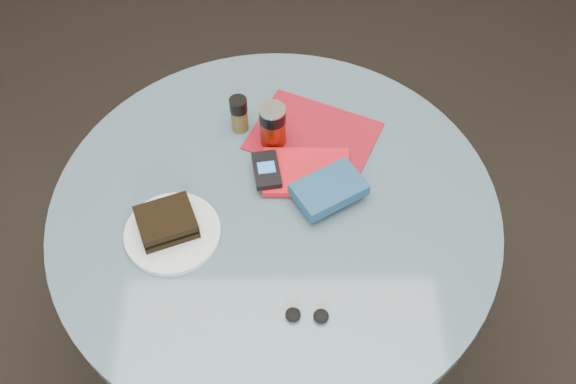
{
  "coord_description": "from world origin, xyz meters",
  "views": [
    {
      "loc": [
        0.02,
        -0.82,
        1.91
      ],
      "look_at": [
        0.03,
        0.0,
        0.8
      ],
      "focal_mm": 40.0,
      "sensor_mm": 36.0,
      "label": 1
    }
  ],
  "objects_px": {
    "soda_can": "(273,126)",
    "pepper_grinder": "(239,114)",
    "sandwich": "(167,222)",
    "novel": "(329,189)",
    "red_book": "(306,172)",
    "table": "(276,244)",
    "headphones": "(307,315)",
    "mp3_player": "(266,170)",
    "plate": "(173,233)",
    "magazine": "(313,136)"
  },
  "relations": [
    {
      "from": "table",
      "to": "sandwich",
      "type": "distance_m",
      "value": 0.31
    },
    {
      "from": "plate",
      "to": "pepper_grinder",
      "type": "xyz_separation_m",
      "value": [
        0.13,
        0.31,
        0.04
      ]
    },
    {
      "from": "table",
      "to": "headphones",
      "type": "xyz_separation_m",
      "value": [
        0.06,
        -0.27,
        0.17
      ]
    },
    {
      "from": "red_book",
      "to": "mp3_player",
      "type": "bearing_deg",
      "value": -175.29
    },
    {
      "from": "soda_can",
      "to": "red_book",
      "type": "distance_m",
      "value": 0.13
    },
    {
      "from": "soda_can",
      "to": "red_book",
      "type": "xyz_separation_m",
      "value": [
        0.08,
        -0.1,
        -0.04
      ]
    },
    {
      "from": "sandwich",
      "to": "novel",
      "type": "bearing_deg",
      "value": 13.15
    },
    {
      "from": "red_book",
      "to": "headphones",
      "type": "bearing_deg",
      "value": -90.25
    },
    {
      "from": "soda_can",
      "to": "table",
      "type": "bearing_deg",
      "value": -88.89
    },
    {
      "from": "headphones",
      "to": "mp3_player",
      "type": "bearing_deg",
      "value": 103.36
    },
    {
      "from": "table",
      "to": "magazine",
      "type": "xyz_separation_m",
      "value": [
        0.09,
        0.2,
        0.17
      ]
    },
    {
      "from": "table",
      "to": "plate",
      "type": "relative_size",
      "value": 4.85
    },
    {
      "from": "table",
      "to": "red_book",
      "type": "height_order",
      "value": "red_book"
    },
    {
      "from": "plate",
      "to": "novel",
      "type": "height_order",
      "value": "novel"
    },
    {
      "from": "magazine",
      "to": "red_book",
      "type": "xyz_separation_m",
      "value": [
        -0.02,
        -0.12,
        0.01
      ]
    },
    {
      "from": "soda_can",
      "to": "sandwich",
      "type": "bearing_deg",
      "value": -131.96
    },
    {
      "from": "headphones",
      "to": "plate",
      "type": "bearing_deg",
      "value": 145.28
    },
    {
      "from": "table",
      "to": "sandwich",
      "type": "xyz_separation_m",
      "value": [
        -0.23,
        -0.06,
        0.2
      ]
    },
    {
      "from": "pepper_grinder",
      "to": "novel",
      "type": "xyz_separation_m",
      "value": [
        0.2,
        -0.22,
        -0.01
      ]
    },
    {
      "from": "red_book",
      "to": "novel",
      "type": "height_order",
      "value": "novel"
    },
    {
      "from": "novel",
      "to": "mp3_player",
      "type": "xyz_separation_m",
      "value": [
        -0.14,
        0.06,
        -0.01
      ]
    },
    {
      "from": "plate",
      "to": "sandwich",
      "type": "height_order",
      "value": "sandwich"
    },
    {
      "from": "sandwich",
      "to": "novel",
      "type": "xyz_separation_m",
      "value": [
        0.35,
        0.08,
        0.0
      ]
    },
    {
      "from": "table",
      "to": "red_book",
      "type": "relative_size",
      "value": 5.05
    },
    {
      "from": "plate",
      "to": "soda_can",
      "type": "distance_m",
      "value": 0.34
    },
    {
      "from": "table",
      "to": "pepper_grinder",
      "type": "bearing_deg",
      "value": 109.91
    },
    {
      "from": "mp3_player",
      "to": "magazine",
      "type": "bearing_deg",
      "value": 48.34
    },
    {
      "from": "headphones",
      "to": "red_book",
      "type": "bearing_deg",
      "value": 88.76
    },
    {
      "from": "novel",
      "to": "sandwich",
      "type": "bearing_deg",
      "value": 162.74
    },
    {
      "from": "mp3_player",
      "to": "sandwich",
      "type": "bearing_deg",
      "value": -145.88
    },
    {
      "from": "soda_can",
      "to": "pepper_grinder",
      "type": "distance_m",
      "value": 0.09
    },
    {
      "from": "sandwich",
      "to": "mp3_player",
      "type": "height_order",
      "value": "sandwich"
    },
    {
      "from": "table",
      "to": "pepper_grinder",
      "type": "xyz_separation_m",
      "value": [
        -0.08,
        0.23,
        0.21
      ]
    },
    {
      "from": "magazine",
      "to": "headphones",
      "type": "relative_size",
      "value": 3.24
    },
    {
      "from": "plate",
      "to": "red_book",
      "type": "xyz_separation_m",
      "value": [
        0.29,
        0.16,
        0.01
      ]
    },
    {
      "from": "red_book",
      "to": "novel",
      "type": "distance_m",
      "value": 0.09
    },
    {
      "from": "soda_can",
      "to": "mp3_player",
      "type": "height_order",
      "value": "soda_can"
    },
    {
      "from": "plate",
      "to": "red_book",
      "type": "height_order",
      "value": "red_book"
    },
    {
      "from": "headphones",
      "to": "novel",
      "type": "bearing_deg",
      "value": 79.13
    },
    {
      "from": "novel",
      "to": "red_book",
      "type": "bearing_deg",
      "value": 94.92
    },
    {
      "from": "plate",
      "to": "soda_can",
      "type": "height_order",
      "value": "soda_can"
    },
    {
      "from": "headphones",
      "to": "sandwich",
      "type": "bearing_deg",
      "value": 144.92
    },
    {
      "from": "red_book",
      "to": "soda_can",
      "type": "bearing_deg",
      "value": 127.88
    },
    {
      "from": "magazine",
      "to": "novel",
      "type": "height_order",
      "value": "novel"
    },
    {
      "from": "plate",
      "to": "headphones",
      "type": "height_order",
      "value": "headphones"
    },
    {
      "from": "soda_can",
      "to": "headphones",
      "type": "height_order",
      "value": "soda_can"
    },
    {
      "from": "plate",
      "to": "mp3_player",
      "type": "height_order",
      "value": "mp3_player"
    },
    {
      "from": "magazine",
      "to": "headphones",
      "type": "xyz_separation_m",
      "value": [
        -0.03,
        -0.47,
        0.01
      ]
    },
    {
      "from": "soda_can",
      "to": "pepper_grinder",
      "type": "height_order",
      "value": "soda_can"
    },
    {
      "from": "pepper_grinder",
      "to": "headphones",
      "type": "distance_m",
      "value": 0.52
    }
  ]
}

